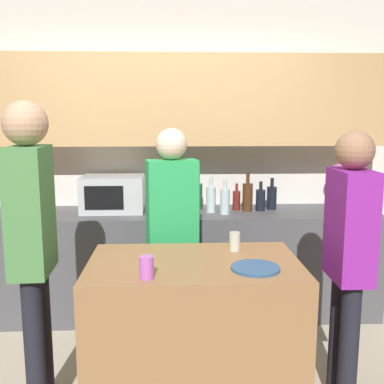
# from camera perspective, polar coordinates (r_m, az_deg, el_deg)

# --- Properties ---
(back_wall) EXTENTS (6.40, 0.40, 2.70)m
(back_wall) POSITION_cam_1_polar(r_m,az_deg,el_deg) (3.98, -3.55, 7.32)
(back_wall) COLOR silver
(back_wall) RESTS_ON ground_plane
(back_counter) EXTENTS (3.60, 0.62, 0.90)m
(back_counter) POSITION_cam_1_polar(r_m,az_deg,el_deg) (3.91, -3.44, -8.99)
(back_counter) COLOR #4C4C51
(back_counter) RESTS_ON ground_plane
(kitchen_island) EXTENTS (1.18, 0.73, 0.90)m
(kitchen_island) POSITION_cam_1_polar(r_m,az_deg,el_deg) (2.71, 0.25, -17.84)
(kitchen_island) COLOR #996B42
(kitchen_island) RESTS_ON ground_plane
(microwave) EXTENTS (0.52, 0.39, 0.30)m
(microwave) POSITION_cam_1_polar(r_m,az_deg,el_deg) (3.86, -9.99, -0.21)
(microwave) COLOR #B7BABC
(microwave) RESTS_ON back_counter
(toaster) EXTENTS (0.26, 0.16, 0.18)m
(toaster) POSITION_cam_1_polar(r_m,az_deg,el_deg) (4.05, -20.86, -1.11)
(toaster) COLOR #B21E19
(toaster) RESTS_ON back_counter
(potted_plant) EXTENTS (0.14, 0.14, 0.39)m
(potted_plant) POSITION_cam_1_polar(r_m,az_deg,el_deg) (4.09, 17.98, 0.68)
(potted_plant) COLOR brown
(potted_plant) RESTS_ON back_counter
(bottle_0) EXTENTS (0.07, 0.07, 0.31)m
(bottle_0) POSITION_cam_1_polar(r_m,az_deg,el_deg) (3.89, 0.83, -0.48)
(bottle_0) COLOR #194723
(bottle_0) RESTS_ON back_counter
(bottle_1) EXTENTS (0.08, 0.08, 0.29)m
(bottle_1) POSITION_cam_1_polar(r_m,az_deg,el_deg) (3.77, 2.43, -0.89)
(bottle_1) COLOR silver
(bottle_1) RESTS_ON back_counter
(bottle_2) EXTENTS (0.08, 0.08, 0.28)m
(bottle_2) POSITION_cam_1_polar(r_m,az_deg,el_deg) (3.71, 4.20, -1.14)
(bottle_2) COLOR silver
(bottle_2) RESTS_ON back_counter
(bottle_3) EXTENTS (0.07, 0.07, 0.23)m
(bottle_3) POSITION_cam_1_polar(r_m,az_deg,el_deg) (3.88, 5.67, -1.00)
(bottle_3) COLOR maroon
(bottle_3) RESTS_ON back_counter
(bottle_4) EXTENTS (0.09, 0.09, 0.33)m
(bottle_4) POSITION_cam_1_polar(r_m,az_deg,el_deg) (3.85, 7.07, -0.56)
(bottle_4) COLOR #472814
(bottle_4) RESTS_ON back_counter
(bottle_5) EXTENTS (0.08, 0.08, 0.25)m
(bottle_5) POSITION_cam_1_polar(r_m,az_deg,el_deg) (3.88, 8.69, -0.95)
(bottle_5) COLOR black
(bottle_5) RESTS_ON back_counter
(bottle_6) EXTENTS (0.09, 0.09, 0.27)m
(bottle_6) POSITION_cam_1_polar(r_m,az_deg,el_deg) (3.96, 10.08, -0.65)
(bottle_6) COLOR black
(bottle_6) RESTS_ON back_counter
(plate_on_island) EXTENTS (0.26, 0.26, 0.01)m
(plate_on_island) POSITION_cam_1_polar(r_m,az_deg,el_deg) (2.42, 8.04, -9.53)
(plate_on_island) COLOR #2D5684
(plate_on_island) RESTS_ON kitchen_island
(cup_0) EXTENTS (0.07, 0.07, 0.11)m
(cup_0) POSITION_cam_1_polar(r_m,az_deg,el_deg) (2.72, 5.44, -6.26)
(cup_0) COLOR beige
(cup_0) RESTS_ON kitchen_island
(cup_1) EXTENTS (0.07, 0.07, 0.11)m
(cup_1) POSITION_cam_1_polar(r_m,az_deg,el_deg) (2.27, -5.80, -9.50)
(cup_1) COLOR #C55FCC
(cup_1) RESTS_ON kitchen_island
(person_left) EXTENTS (0.37, 0.25, 1.62)m
(person_left) POSITION_cam_1_polar(r_m,az_deg,el_deg) (3.11, -2.54, -4.11)
(person_left) COLOR black
(person_left) RESTS_ON ground_plane
(person_center) EXTENTS (0.21, 0.34, 1.62)m
(person_center) POSITION_cam_1_polar(r_m,az_deg,el_deg) (2.69, 19.30, -6.82)
(person_center) COLOR black
(person_center) RESTS_ON ground_plane
(person_right) EXTENTS (0.23, 0.35, 1.78)m
(person_right) POSITION_cam_1_polar(r_m,az_deg,el_deg) (2.56, -19.66, -5.14)
(person_right) COLOR black
(person_right) RESTS_ON ground_plane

